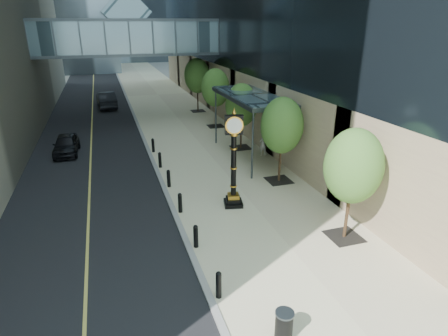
% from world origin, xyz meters
% --- Properties ---
extents(ground, '(320.00, 320.00, 0.00)m').
position_xyz_m(ground, '(0.00, 0.00, 0.00)').
color(ground, gray).
rests_on(ground, ground).
extents(road, '(8.00, 180.00, 0.02)m').
position_xyz_m(road, '(-7.00, 40.00, 0.01)').
color(road, black).
rests_on(road, ground).
extents(sidewalk, '(8.00, 180.00, 0.06)m').
position_xyz_m(sidewalk, '(1.00, 40.00, 0.03)').
color(sidewalk, beige).
rests_on(sidewalk, ground).
extents(curb, '(0.25, 180.00, 0.07)m').
position_xyz_m(curb, '(-3.00, 40.00, 0.04)').
color(curb, gray).
rests_on(curb, ground).
extents(skywalk, '(17.00, 4.20, 5.80)m').
position_xyz_m(skywalk, '(-3.00, 28.00, 7.71)').
color(skywalk, slate).
rests_on(skywalk, ground).
extents(entrance_canopy, '(3.00, 8.00, 4.38)m').
position_xyz_m(entrance_canopy, '(3.48, 14.00, 4.19)').
color(entrance_canopy, '#383F44').
rests_on(entrance_canopy, ground).
extents(bollard_row, '(0.20, 16.20, 0.90)m').
position_xyz_m(bollard_row, '(-2.70, 9.00, 0.51)').
color(bollard_row, black).
rests_on(bollard_row, sidewalk).
extents(street_trees, '(2.62, 28.49, 5.39)m').
position_xyz_m(street_trees, '(3.60, 17.00, 3.44)').
color(street_trees, black).
rests_on(street_trees, sidewalk).
extents(street_clock, '(1.08, 1.08, 4.86)m').
position_xyz_m(street_clock, '(0.01, 7.32, 2.17)').
color(street_clock, black).
rests_on(street_clock, sidewalk).
extents(trash_bin, '(0.62, 0.62, 0.90)m').
position_xyz_m(trash_bin, '(-1.42, -1.28, 0.51)').
color(trash_bin, black).
rests_on(trash_bin, sidewalk).
extents(pedestrian, '(0.60, 0.43, 1.55)m').
position_xyz_m(pedestrian, '(4.50, 13.98, 0.83)').
color(pedestrian, '#ABA59D').
rests_on(pedestrian, sidewalk).
extents(car_near, '(1.74, 4.03, 1.35)m').
position_xyz_m(car_near, '(-8.58, 18.66, 0.70)').
color(car_near, black).
rests_on(car_near, road).
extents(car_far, '(2.20, 5.32, 1.71)m').
position_xyz_m(car_far, '(-5.44, 33.96, 0.88)').
color(car_far, black).
rests_on(car_far, road).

